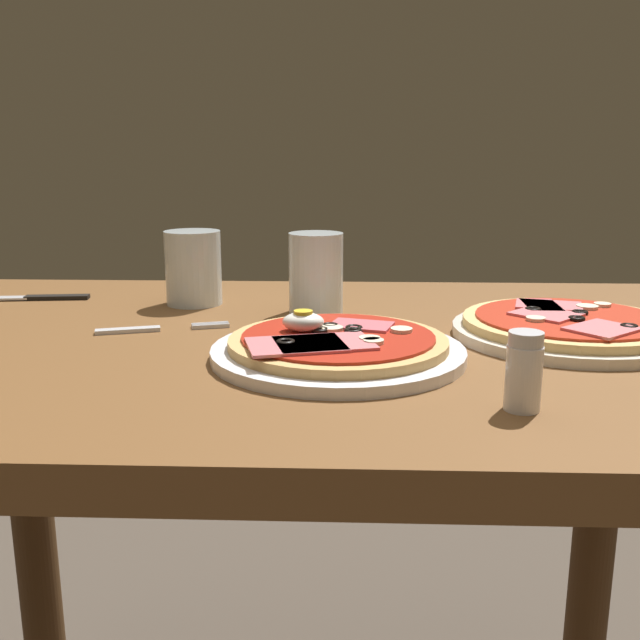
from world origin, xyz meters
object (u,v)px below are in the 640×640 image
object	(u,v)px
pizza_foreground	(337,347)
water_glass_far	(194,273)
pizza_across_left	(569,327)
dining_table	(296,450)
water_glass_near	(316,278)
salt_shaker	(524,372)
fork	(152,329)
knife	(30,298)

from	to	relation	value
pizza_foreground	water_glass_far	xyz separation A→B (m)	(-0.20, 0.27, 0.03)
pizza_across_left	water_glass_far	distance (m)	0.50
dining_table	water_glass_far	xyz separation A→B (m)	(-0.15, 0.17, 0.19)
water_glass_near	salt_shaker	xyz separation A→B (m)	(0.19, -0.36, -0.01)
pizza_foreground	pizza_across_left	size ratio (longest dim) A/B	1.00
water_glass_far	dining_table	bearing A→B (deg)	-48.45
fork	knife	xyz separation A→B (m)	(-0.23, 0.18, 0.00)
water_glass_near	knife	xyz separation A→B (m)	(-0.42, 0.07, -0.04)
dining_table	knife	size ratio (longest dim) A/B	5.49
knife	fork	bearing A→B (deg)	-37.81
dining_table	salt_shaker	bearing A→B (deg)	-48.97
salt_shaker	fork	bearing A→B (deg)	146.13
water_glass_near	water_glass_far	bearing A→B (deg)	163.90
knife	water_glass_near	bearing A→B (deg)	-9.29
pizza_foreground	pizza_across_left	world-z (taller)	pizza_foreground
fork	salt_shaker	bearing A→B (deg)	-33.87
dining_table	knife	xyz separation A→B (m)	(-0.40, 0.19, 0.15)
pizza_across_left	water_glass_far	xyz separation A→B (m)	(-0.47, 0.17, 0.03)
water_glass_far	salt_shaker	distance (m)	0.55
pizza_foreground	pizza_across_left	xyz separation A→B (m)	(0.27, 0.10, -0.00)
dining_table	water_glass_far	world-z (taller)	water_glass_far
pizza_foreground	fork	world-z (taller)	pizza_foreground
water_glass_near	salt_shaker	world-z (taller)	water_glass_near
water_glass_far	fork	size ratio (longest dim) A/B	0.66
water_glass_near	water_glass_far	size ratio (longest dim) A/B	1.03
water_glass_far	salt_shaker	xyz separation A→B (m)	(0.36, -0.41, -0.01)
knife	salt_shaker	bearing A→B (deg)	-35.39
pizza_across_left	water_glass_far	bearing A→B (deg)	160.28
water_glass_near	fork	world-z (taller)	water_glass_near
dining_table	water_glass_far	size ratio (longest dim) A/B	10.49
fork	salt_shaker	world-z (taller)	salt_shaker
pizza_across_left	water_glass_near	distance (m)	0.32
water_glass_far	pizza_across_left	bearing A→B (deg)	-19.72
water_glass_near	water_glass_far	world-z (taller)	water_glass_near
water_glass_far	knife	xyz separation A→B (m)	(-0.24, 0.02, -0.04)
dining_table	knife	world-z (taller)	knife
pizza_across_left	water_glass_near	xyz separation A→B (m)	(-0.30, 0.12, 0.03)
dining_table	fork	size ratio (longest dim) A/B	6.93
fork	water_glass_near	bearing A→B (deg)	29.21
pizza_across_left	knife	world-z (taller)	pizza_across_left
fork	knife	size ratio (longest dim) A/B	0.79
dining_table	salt_shaker	distance (m)	0.36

